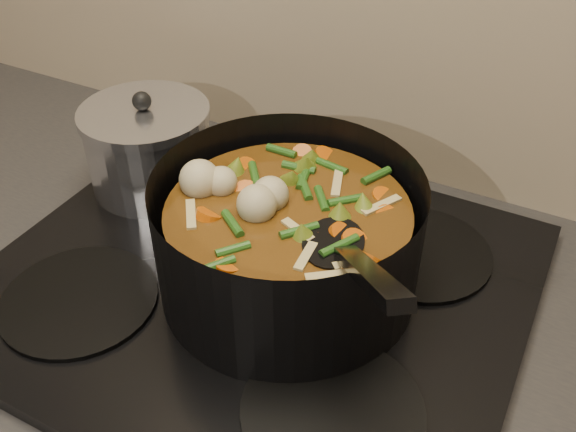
% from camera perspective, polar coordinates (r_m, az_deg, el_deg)
% --- Properties ---
extents(stovetop, '(0.62, 0.54, 0.03)m').
position_cam_1_polar(stovetop, '(0.78, -2.82, -5.87)').
color(stovetop, black).
rests_on(stovetop, counter).
extents(stockpot, '(0.39, 0.39, 0.22)m').
position_cam_1_polar(stockpot, '(0.72, 0.01, -2.19)').
color(stockpot, black).
rests_on(stockpot, stovetop).
extents(saucepan, '(0.18, 0.18, 0.14)m').
position_cam_1_polar(saucepan, '(0.91, -12.26, 5.98)').
color(saucepan, silver).
rests_on(saucepan, stovetop).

